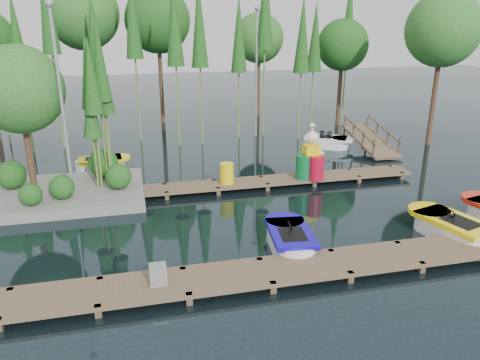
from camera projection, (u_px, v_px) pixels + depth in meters
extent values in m
plane|color=#1A2A30|center=(230.00, 215.00, 16.69)|extent=(90.00, 90.00, 0.00)
cube|color=brown|center=(266.00, 272.00, 12.48)|extent=(18.00, 1.50, 0.10)
cube|color=brown|center=(0.00, 328.00, 10.53)|extent=(0.16, 0.16, 0.50)
cube|color=brown|center=(12.00, 297.00, 11.69)|extent=(0.16, 0.16, 0.50)
cube|color=brown|center=(99.00, 315.00, 11.01)|extent=(0.16, 0.16, 0.50)
cube|color=brown|center=(101.00, 286.00, 12.17)|extent=(0.16, 0.16, 0.50)
cube|color=brown|center=(189.00, 302.00, 11.49)|extent=(0.16, 0.16, 0.50)
cube|color=brown|center=(183.00, 276.00, 12.64)|extent=(0.16, 0.16, 0.50)
cube|color=brown|center=(273.00, 291.00, 11.97)|extent=(0.16, 0.16, 0.50)
cube|color=brown|center=(259.00, 267.00, 13.12)|extent=(0.16, 0.16, 0.50)
cube|color=brown|center=(350.00, 280.00, 12.45)|extent=(0.16, 0.16, 0.50)
cube|color=brown|center=(330.00, 258.00, 13.60)|extent=(0.16, 0.16, 0.50)
cube|color=brown|center=(421.00, 270.00, 12.93)|extent=(0.16, 0.16, 0.50)
cube|color=brown|center=(397.00, 250.00, 14.08)|extent=(0.16, 0.16, 0.50)
cube|color=brown|center=(458.00, 242.00, 14.56)|extent=(0.16, 0.16, 0.50)
cube|color=brown|center=(240.00, 183.00, 19.12)|extent=(15.00, 1.20, 0.10)
cube|color=brown|center=(56.00, 208.00, 17.17)|extent=(0.16, 0.16, 0.50)
cube|color=brown|center=(59.00, 198.00, 18.05)|extent=(0.16, 0.16, 0.50)
cube|color=brown|center=(113.00, 203.00, 17.62)|extent=(0.16, 0.16, 0.50)
cube|color=brown|center=(113.00, 194.00, 18.50)|extent=(0.16, 0.16, 0.50)
cube|color=brown|center=(167.00, 198.00, 18.07)|extent=(0.16, 0.16, 0.50)
cube|color=brown|center=(165.00, 190.00, 18.95)|extent=(0.16, 0.16, 0.50)
cube|color=brown|center=(218.00, 194.00, 18.52)|extent=(0.16, 0.16, 0.50)
cube|color=brown|center=(214.00, 186.00, 19.40)|extent=(0.16, 0.16, 0.50)
cube|color=brown|center=(267.00, 189.00, 18.97)|extent=(0.16, 0.16, 0.50)
cube|color=brown|center=(261.00, 182.00, 19.85)|extent=(0.16, 0.16, 0.50)
cube|color=brown|center=(314.00, 185.00, 19.42)|extent=(0.16, 0.16, 0.50)
cube|color=brown|center=(306.00, 178.00, 20.30)|extent=(0.16, 0.16, 0.50)
cube|color=brown|center=(359.00, 182.00, 19.88)|extent=(0.16, 0.16, 0.50)
cube|color=brown|center=(349.00, 175.00, 20.76)|extent=(0.16, 0.16, 0.50)
cube|color=brown|center=(401.00, 178.00, 20.33)|extent=(0.16, 0.16, 0.50)
cube|color=brown|center=(390.00, 171.00, 21.21)|extent=(0.16, 0.16, 0.50)
cube|color=slate|center=(61.00, 195.00, 18.04)|extent=(6.20, 4.20, 0.42)
sphere|color=#235C1D|center=(11.00, 175.00, 17.94)|extent=(1.10, 1.10, 1.10)
sphere|color=#235C1D|center=(62.00, 187.00, 16.95)|extent=(0.90, 0.90, 0.90)
sphere|color=#235C1D|center=(103.00, 163.00, 19.23)|extent=(1.20, 1.20, 1.20)
sphere|color=#235C1D|center=(31.00, 195.00, 16.38)|extent=(0.80, 0.80, 0.80)
sphere|color=#235C1D|center=(118.00, 176.00, 17.93)|extent=(1.00, 1.00, 1.00)
cylinder|color=#49311F|center=(28.00, 148.00, 17.59)|extent=(0.24, 0.24, 3.60)
sphere|color=#33732A|center=(19.00, 89.00, 16.86)|extent=(3.20, 3.20, 3.20)
cylinder|color=olive|center=(102.00, 119.00, 18.03)|extent=(0.07, 0.07, 5.93)
cone|color=#235C1D|center=(96.00, 63.00, 17.34)|extent=(0.70, 0.70, 2.97)
cylinder|color=olive|center=(93.00, 123.00, 17.85)|extent=(0.07, 0.07, 5.66)
cone|color=#235C1D|center=(88.00, 70.00, 17.19)|extent=(0.70, 0.70, 2.83)
cylinder|color=olive|center=(108.00, 127.00, 18.21)|extent=(0.07, 0.07, 5.22)
cone|color=#235C1D|center=(103.00, 80.00, 17.60)|extent=(0.70, 0.70, 2.61)
cylinder|color=olive|center=(96.00, 128.00, 17.33)|extent=(0.07, 0.07, 5.53)
cone|color=#235C1D|center=(91.00, 75.00, 16.69)|extent=(0.70, 0.70, 2.76)
cylinder|color=olive|center=(94.00, 148.00, 17.67)|extent=(0.07, 0.07, 4.01)
cone|color=#235C1D|center=(90.00, 111.00, 17.20)|extent=(0.70, 0.70, 2.01)
cylinder|color=olive|center=(105.00, 117.00, 17.92)|extent=(0.07, 0.07, 6.11)
cone|color=#235C1D|center=(99.00, 59.00, 17.21)|extent=(0.70, 0.70, 3.05)
cylinder|color=#49311F|center=(435.00, 89.00, 24.85)|extent=(0.26, 0.26, 6.06)
sphere|color=#33732A|center=(443.00, 29.00, 23.85)|extent=(3.81, 3.81, 3.81)
cylinder|color=#49311F|center=(340.00, 86.00, 29.68)|extent=(0.26, 0.26, 5.02)
sphere|color=#235C1D|center=(343.00, 45.00, 28.84)|extent=(3.16, 3.16, 3.16)
cylinder|color=#49311F|center=(258.00, 78.00, 32.40)|extent=(0.26, 0.26, 5.31)
sphere|color=#33732A|center=(259.00, 38.00, 31.52)|extent=(3.34, 3.34, 3.34)
cylinder|color=#49311F|center=(161.00, 73.00, 30.10)|extent=(0.26, 0.26, 6.46)
sphere|color=#235C1D|center=(158.00, 20.00, 29.03)|extent=(4.06, 4.06, 4.06)
cylinder|color=#49311F|center=(89.00, 72.00, 29.02)|extent=(0.26, 0.26, 6.85)
sphere|color=#33732A|center=(83.00, 13.00, 27.89)|extent=(4.31, 4.31, 4.31)
cylinder|color=olive|center=(23.00, 80.00, 23.02)|extent=(0.09, 0.09, 7.48)
cone|color=#235C1D|center=(16.00, 35.00, 22.32)|extent=(0.90, 0.90, 4.11)
cylinder|color=olive|center=(53.00, 55.00, 23.51)|extent=(0.09, 0.09, 9.66)
cylinder|color=olive|center=(97.00, 72.00, 25.22)|extent=(0.09, 0.09, 7.69)
cone|color=#235C1D|center=(93.00, 30.00, 24.51)|extent=(0.90, 0.90, 4.23)
cylinder|color=olive|center=(135.00, 60.00, 25.14)|extent=(0.09, 0.09, 8.99)
cone|color=#235C1D|center=(132.00, 10.00, 24.31)|extent=(0.90, 0.90, 4.94)
cylinder|color=olive|center=(176.00, 67.00, 24.20)|extent=(0.09, 0.09, 8.44)
cone|color=#235C1D|center=(174.00, 19.00, 23.42)|extent=(0.90, 0.90, 4.64)
cylinder|color=olive|center=(200.00, 68.00, 24.64)|extent=(0.09, 0.09, 8.22)
cone|color=#235C1D|center=(199.00, 22.00, 23.88)|extent=(0.90, 0.90, 4.52)
cylinder|color=olive|center=(239.00, 73.00, 26.09)|extent=(0.09, 0.09, 7.41)
cone|color=#235C1D|center=(239.00, 34.00, 25.40)|extent=(0.90, 0.90, 4.07)
cylinder|color=olive|center=(265.00, 50.00, 26.24)|extent=(0.09, 0.09, 9.77)
cylinder|color=olive|center=(301.00, 73.00, 25.87)|extent=(0.09, 0.09, 7.40)
cone|color=#235C1D|center=(303.00, 34.00, 25.18)|extent=(0.90, 0.90, 4.07)
cylinder|color=olive|center=(313.00, 72.00, 27.68)|extent=(0.09, 0.09, 7.14)
cone|color=#235C1D|center=(315.00, 37.00, 27.02)|extent=(0.90, 0.90, 3.93)
cylinder|color=olive|center=(346.00, 57.00, 28.92)|extent=(0.09, 0.09, 8.61)
cone|color=#235C1D|center=(349.00, 16.00, 28.12)|extent=(0.90, 0.90, 4.74)
cylinder|color=gray|center=(63.00, 111.00, 16.60)|extent=(0.12, 0.12, 7.00)
sphere|color=gray|center=(49.00, 3.00, 15.41)|extent=(0.30, 0.30, 0.30)
cylinder|color=gray|center=(256.00, 76.00, 26.51)|extent=(0.12, 0.12, 7.00)
sphere|color=gray|center=(257.00, 8.00, 25.32)|extent=(0.30, 0.30, 0.30)
cube|color=brown|center=(371.00, 140.00, 24.47)|extent=(1.50, 3.94, 0.95)
cube|color=brown|center=(374.00, 148.00, 22.83)|extent=(0.08, 0.08, 0.90)
cube|color=brown|center=(363.00, 141.00, 23.81)|extent=(0.08, 0.08, 0.90)
cube|color=brown|center=(353.00, 134.00, 24.78)|extent=(0.08, 0.08, 0.90)
cube|color=brown|center=(344.00, 127.00, 25.75)|extent=(0.08, 0.08, 0.90)
cube|color=brown|center=(359.00, 130.00, 24.12)|extent=(0.06, 3.54, 0.83)
cube|color=brown|center=(399.00, 147.00, 23.15)|extent=(0.08, 0.08, 0.90)
cube|color=brown|center=(388.00, 139.00, 24.12)|extent=(0.08, 0.08, 0.90)
cube|color=brown|center=(377.00, 132.00, 25.09)|extent=(0.08, 0.08, 0.90)
cube|color=brown|center=(368.00, 126.00, 26.06)|extent=(0.08, 0.08, 0.90)
cube|color=brown|center=(384.00, 128.00, 24.43)|extent=(0.06, 3.54, 0.83)
cube|color=white|center=(290.00, 242.00, 14.20)|extent=(1.35, 1.36, 0.56)
cylinder|color=white|center=(286.00, 234.00, 14.77)|extent=(1.35, 1.35, 0.56)
cylinder|color=white|center=(295.00, 252.00, 13.62)|extent=(1.35, 1.35, 0.56)
cube|color=#1206A9|center=(291.00, 233.00, 14.09)|extent=(1.48, 2.25, 0.14)
cylinder|color=#1206A9|center=(285.00, 221.00, 14.93)|extent=(1.38, 1.38, 0.14)
cube|color=black|center=(292.00, 235.00, 13.89)|extent=(0.87, 1.09, 0.06)
torus|color=black|center=(290.00, 225.00, 14.17)|extent=(0.18, 0.30, 0.27)
cube|color=white|center=(453.00, 231.00, 14.91)|extent=(1.64, 1.65, 0.61)
cylinder|color=white|center=(435.00, 223.00, 15.46)|extent=(1.64, 1.64, 0.61)
cylinder|color=white|center=(472.00, 239.00, 14.36)|extent=(1.64, 1.64, 0.61)
cube|color=yellow|center=(455.00, 221.00, 14.80)|extent=(1.94, 2.59, 0.15)
cylinder|color=yellow|center=(429.00, 211.00, 15.60)|extent=(1.67, 1.67, 0.15)
cube|color=black|center=(461.00, 223.00, 14.60)|extent=(1.09, 1.28, 0.07)
torus|color=black|center=(451.00, 213.00, 14.86)|extent=(0.24, 0.34, 0.29)
cube|color=white|center=(101.00, 165.00, 21.66)|extent=(1.19, 1.18, 0.51)
cylinder|color=white|center=(113.00, 164.00, 21.82)|extent=(1.18, 1.18, 0.51)
cylinder|color=white|center=(88.00, 166.00, 21.50)|extent=(1.18, 1.18, 0.51)
cube|color=yellow|center=(100.00, 159.00, 21.57)|extent=(2.00, 1.26, 0.13)
cylinder|color=yellow|center=(118.00, 158.00, 21.80)|extent=(1.20, 1.20, 0.13)
cube|color=black|center=(96.00, 159.00, 21.50)|extent=(0.96, 0.75, 0.06)
torus|color=black|center=(103.00, 155.00, 21.54)|extent=(0.26, 0.15, 0.24)
imported|color=#1E1E2D|center=(94.00, 154.00, 21.41)|extent=(0.42, 0.33, 0.90)
cube|color=white|center=(326.00, 143.00, 25.24)|extent=(1.68, 1.67, 0.56)
cylinder|color=white|center=(338.00, 144.00, 25.07)|extent=(1.67, 1.67, 0.56)
cylinder|color=white|center=(315.00, 143.00, 25.42)|extent=(1.67, 1.67, 0.56)
cube|color=white|center=(327.00, 138.00, 25.14)|extent=(2.45, 2.16, 0.14)
cylinder|color=white|center=(343.00, 139.00, 24.89)|extent=(1.70, 1.70, 0.14)
cube|color=black|center=(323.00, 137.00, 25.19)|extent=(1.25, 1.16, 0.06)
torus|color=black|center=(330.00, 135.00, 25.03)|extent=(0.32, 0.27, 0.27)
imported|color=#1E1E2D|center=(322.00, 133.00, 25.13)|extent=(0.50, 0.47, 0.91)
imported|color=#1E1E2D|center=(330.00, 133.00, 25.37)|extent=(0.39, 0.36, 0.69)
cube|color=gray|center=(158.00, 274.00, 11.74)|extent=(0.43, 0.36, 0.52)
cylinder|color=yellow|center=(227.00, 173.00, 18.84)|extent=(0.55, 0.55, 0.83)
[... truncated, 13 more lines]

